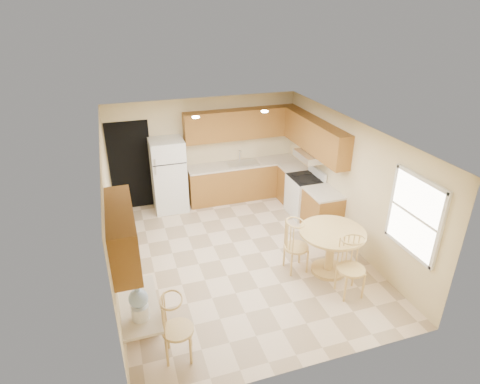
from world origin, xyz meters
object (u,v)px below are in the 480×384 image
object	(u,v)px
refrigerator	(169,175)
stove	(304,195)
chair_table_a	(299,244)
water_crock	(139,304)
dining_table	(331,245)
chair_table_b	(356,266)
chair_desk	(178,327)

from	to	relation	value
refrigerator	stove	bearing A→B (deg)	-22.99
stove	chair_table_a	size ratio (longest dim) A/B	1.09
refrigerator	water_crock	size ratio (longest dim) A/B	3.31
refrigerator	water_crock	bearing A→B (deg)	-103.52
refrigerator	dining_table	world-z (taller)	refrigerator
refrigerator	stove	size ratio (longest dim) A/B	1.56
chair_table_b	chair_table_a	bearing A→B (deg)	-54.02
chair_table_a	chair_table_b	xyz separation A→B (m)	(0.57, -0.90, 0.02)
chair_table_a	chair_table_b	world-z (taller)	chair_table_b
chair_desk	stove	bearing A→B (deg)	144.17
stove	water_crock	world-z (taller)	water_crock
chair_table_b	chair_desk	distance (m)	2.98
chair_table_a	water_crock	world-z (taller)	water_crock
refrigerator	chair_table_a	size ratio (longest dim) A/B	1.70
chair_table_a	chair_table_b	bearing A→B (deg)	31.82
chair_desk	water_crock	size ratio (longest dim) A/B	1.93
stove	dining_table	size ratio (longest dim) A/B	0.94
chair_table_a	water_crock	bearing A→B (deg)	-67.76
stove	chair_table_a	xyz separation A→B (m)	(-1.09, -1.97, 0.14)
stove	dining_table	bearing A→B (deg)	-104.26
dining_table	chair_table_a	distance (m)	0.57
refrigerator	chair_table_b	size ratio (longest dim) A/B	1.64
chair_table_b	chair_desk	size ratio (longest dim) A/B	1.05
chair_table_b	water_crock	distance (m)	3.43
chair_table_a	water_crock	size ratio (longest dim) A/B	1.94
chair_desk	chair_table_b	bearing A→B (deg)	108.76
chair_table_a	chair_desk	distance (m)	2.73
stove	dining_table	distance (m)	2.20
chair_table_b	refrigerator	bearing A→B (deg)	-56.25
stove	water_crock	bearing A→B (deg)	-141.27
chair_table_a	water_crock	xyz separation A→B (m)	(-2.83, -1.17, 0.39)
stove	chair_table_b	world-z (taller)	stove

